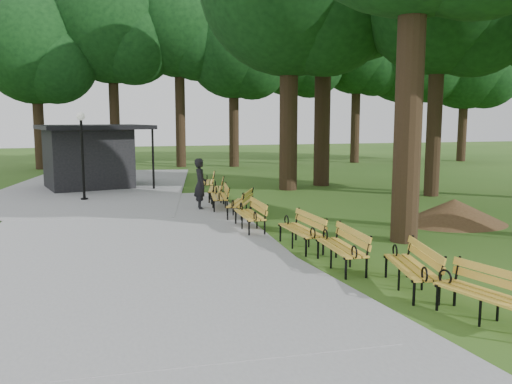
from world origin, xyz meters
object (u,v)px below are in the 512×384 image
object	(u,v)px
dirt_mound	(454,211)
bench_3	(301,231)
bench_5	(240,203)
bench_8	(208,182)
bench_0	(490,297)
bench_4	(249,215)
bench_2	(341,248)
bench_6	(219,197)
kiosk	(88,157)
bench_1	(411,267)
bench_7	(216,189)
person	(200,184)
lamp_post	(82,138)

from	to	relation	value
dirt_mound	bench_3	distance (m)	5.85
bench_3	bench_5	xyz separation A→B (m)	(-0.44, 4.52, 0.00)
bench_3	bench_8	xyz separation A→B (m)	(-0.41, 10.43, 0.00)
bench_0	bench_4	world-z (taller)	same
bench_2	bench_3	bearing A→B (deg)	-171.23
bench_3	bench_6	xyz separation A→B (m)	(-0.79, 6.15, 0.00)
kiosk	dirt_mound	bearing A→B (deg)	-60.49
bench_1	bench_4	world-z (taller)	same
bench_0	bench_3	size ratio (longest dim) A/B	1.00
dirt_mound	bench_2	xyz separation A→B (m)	(-5.38, -3.61, 0.06)
bench_6	bench_1	bearing A→B (deg)	17.42
bench_2	bench_7	world-z (taller)	same
person	bench_5	size ratio (longest dim) A/B	0.95
kiosk	lamp_post	world-z (taller)	lamp_post
dirt_mound	bench_3	size ratio (longest dim) A/B	1.45
person	kiosk	xyz separation A→B (m)	(-3.94, 7.10, 0.54)
bench_4	dirt_mound	bearing A→B (deg)	84.48
bench_2	bench_8	xyz separation A→B (m)	(-0.62, 12.34, 0.00)
lamp_post	bench_2	bearing A→B (deg)	-63.51
bench_3	bench_6	distance (m)	6.20
lamp_post	bench_0	bearing A→B (deg)	-66.23
bench_0	bench_7	size ratio (longest dim) A/B	1.00
bench_3	bench_6	bearing A→B (deg)	-175.78
dirt_mound	bench_7	size ratio (longest dim) A/B	1.45
bench_1	bench_8	bearing A→B (deg)	-162.41
kiosk	bench_0	world-z (taller)	kiosk
lamp_post	bench_5	bearing A→B (deg)	-44.58
bench_1	bench_7	distance (m)	11.86
bench_1	bench_4	bearing A→B (deg)	-153.39
kiosk	bench_1	world-z (taller)	kiosk
lamp_post	bench_5	distance (m)	7.31
bench_0	bench_5	bearing A→B (deg)	173.24
bench_1	bench_3	distance (m)	3.75
bench_1	bench_3	xyz separation A→B (m)	(-0.83, 3.66, 0.00)
bench_2	bench_4	size ratio (longest dim) A/B	1.00
bench_5	bench_7	world-z (taller)	same
bench_3	lamp_post	bearing A→B (deg)	-153.17
bench_5	bench_0	bearing A→B (deg)	34.26
kiosk	bench_0	bearing A→B (deg)	-84.75
bench_2	bench_1	bearing A→B (deg)	21.92
dirt_mound	bench_3	bearing A→B (deg)	-163.06
dirt_mound	lamp_post	bearing A→B (deg)	144.93
lamp_post	bench_5	size ratio (longest dim) A/B	1.80
person	bench_7	bearing A→B (deg)	-26.38
bench_7	lamp_post	bearing A→B (deg)	-91.59
kiosk	bench_6	bearing A→B (deg)	-71.32
bench_0	bench_8	world-z (taller)	same
bench_8	bench_1	bearing A→B (deg)	17.11
bench_3	bench_4	bearing A→B (deg)	-167.25
bench_1	dirt_mound	bearing A→B (deg)	150.94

